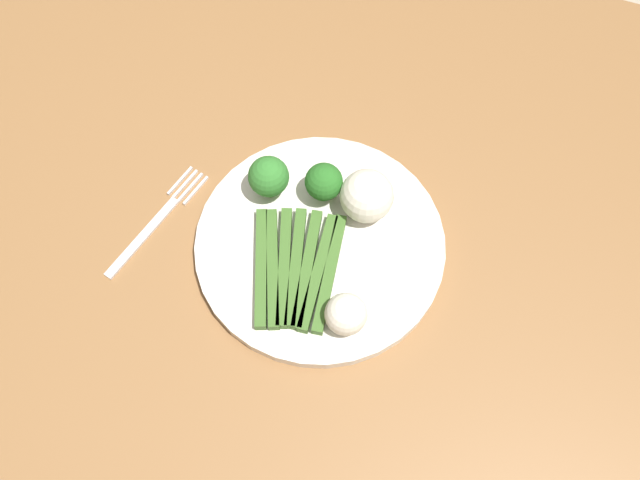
# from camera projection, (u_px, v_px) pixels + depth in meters

# --- Properties ---
(ground_plane) EXTENTS (6.00, 6.00, 0.02)m
(ground_plane) POSITION_uv_depth(u_px,v_px,m) (282.00, 398.00, 1.46)
(ground_plane) COLOR #B7A88E
(dining_table) EXTENTS (1.30, 1.05, 0.75)m
(dining_table) POSITION_uv_depth(u_px,v_px,m) (256.00, 281.00, 0.86)
(dining_table) COLOR olive
(dining_table) RESTS_ON ground_plane
(plate) EXTENTS (0.28, 0.28, 0.01)m
(plate) POSITION_uv_depth(u_px,v_px,m) (320.00, 245.00, 0.77)
(plate) COLOR silver
(plate) RESTS_ON dining_table
(asparagus_bundle) EXTENTS (0.12, 0.16, 0.01)m
(asparagus_bundle) POSITION_uv_depth(u_px,v_px,m) (296.00, 269.00, 0.74)
(asparagus_bundle) COLOR #3D6626
(asparagus_bundle) RESTS_ON plate
(broccoli_left) EXTENTS (0.04, 0.04, 0.05)m
(broccoli_left) POSITION_uv_depth(u_px,v_px,m) (324.00, 182.00, 0.76)
(broccoli_left) COLOR #568E33
(broccoli_left) RESTS_ON plate
(broccoli_front_left) EXTENTS (0.05, 0.05, 0.06)m
(broccoli_front_left) POSITION_uv_depth(u_px,v_px,m) (271.00, 178.00, 0.76)
(broccoli_front_left) COLOR #609E3D
(broccoli_front_left) RESTS_ON plate
(cauliflower_mid) EXTENTS (0.05, 0.05, 0.05)m
(cauliflower_mid) POSITION_uv_depth(u_px,v_px,m) (346.00, 314.00, 0.70)
(cauliflower_mid) COLOR white
(cauliflower_mid) RESTS_ON plate
(cauliflower_right) EXTENTS (0.06, 0.06, 0.06)m
(cauliflower_right) POSITION_uv_depth(u_px,v_px,m) (367.00, 196.00, 0.75)
(cauliflower_right) COLOR white
(cauliflower_right) RESTS_ON plate
(fork) EXTENTS (0.06, 0.16, 0.00)m
(fork) POSITION_uv_depth(u_px,v_px,m) (157.00, 221.00, 0.79)
(fork) COLOR silver
(fork) RESTS_ON dining_table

